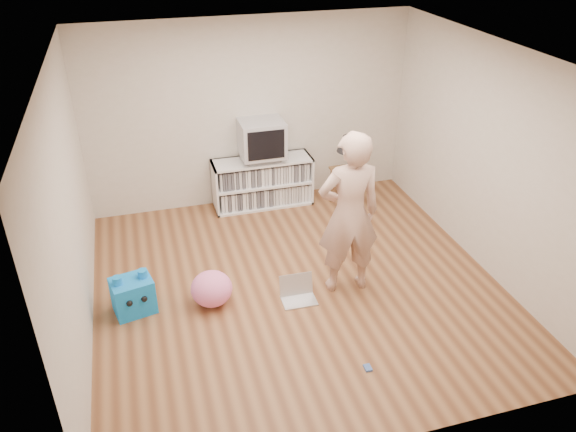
% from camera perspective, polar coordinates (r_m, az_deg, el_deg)
% --- Properties ---
extents(ground, '(4.50, 4.50, 0.00)m').
position_cam_1_polar(ground, '(6.49, 0.94, -7.02)').
color(ground, brown).
rests_on(ground, ground).
extents(walls, '(4.52, 4.52, 2.60)m').
position_cam_1_polar(walls, '(5.81, 1.04, 3.32)').
color(walls, beige).
rests_on(walls, ground).
extents(ceiling, '(4.50, 4.50, 0.01)m').
position_cam_1_polar(ceiling, '(5.37, 1.17, 15.87)').
color(ceiling, white).
rests_on(ceiling, walls).
extents(media_unit, '(1.40, 0.45, 0.70)m').
position_cam_1_polar(media_unit, '(8.02, -2.62, 3.49)').
color(media_unit, white).
rests_on(media_unit, ground).
extents(dvd_deck, '(0.45, 0.35, 0.07)m').
position_cam_1_polar(dvd_deck, '(7.84, -2.66, 5.97)').
color(dvd_deck, gray).
rests_on(dvd_deck, media_unit).
extents(crt_tv, '(0.60, 0.53, 0.50)m').
position_cam_1_polar(crt_tv, '(7.73, -2.70, 7.90)').
color(crt_tv, '#AAAAAF').
rests_on(crt_tv, dvd_deck).
extents(side_table, '(0.42, 0.42, 0.55)m').
position_cam_1_polar(side_table, '(7.98, 6.05, 3.74)').
color(side_table, brown).
rests_on(side_table, ground).
extents(table_lamp, '(0.34, 0.34, 0.52)m').
position_cam_1_polar(table_lamp, '(7.77, 6.25, 7.23)').
color(table_lamp, '#333333').
rests_on(table_lamp, side_table).
extents(person, '(0.71, 0.49, 1.88)m').
position_cam_1_polar(person, '(6.00, 6.22, 0.16)').
color(person, tan).
rests_on(person, ground).
extents(laptop, '(0.38, 0.31, 0.26)m').
position_cam_1_polar(laptop, '(6.26, 0.98, -7.79)').
color(laptop, silver).
rests_on(laptop, ground).
extents(playing_cards, '(0.07, 0.09, 0.02)m').
position_cam_1_polar(playing_cards, '(5.54, 8.10, -15.02)').
color(playing_cards, '#4569B8').
rests_on(playing_cards, ground).
extents(plush_blue, '(0.48, 0.42, 0.48)m').
position_cam_1_polar(plush_blue, '(6.23, -15.46, -7.76)').
color(plush_blue, '#0C81E3').
rests_on(plush_blue, ground).
extents(plush_pink, '(0.59, 0.59, 0.38)m').
position_cam_1_polar(plush_pink, '(6.17, -7.77, -7.33)').
color(plush_pink, pink).
rests_on(plush_pink, ground).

